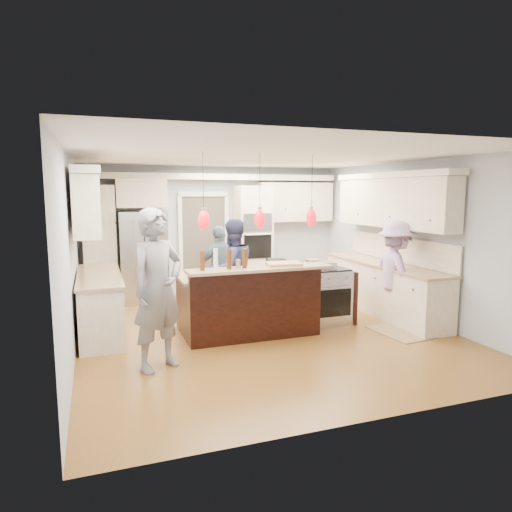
{
  "coord_description": "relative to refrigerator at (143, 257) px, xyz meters",
  "views": [
    {
      "loc": [
        -2.43,
        -6.49,
        2.17
      ],
      "look_at": [
        0.0,
        0.35,
        1.15
      ],
      "focal_mm": 32.0,
      "sensor_mm": 36.0,
      "label": 1
    }
  ],
  "objects": [
    {
      "name": "ground_plane",
      "position": [
        1.55,
        -2.64,
        -0.9
      ],
      "size": [
        6.0,
        6.0,
        0.0
      ],
      "primitive_type": "plane",
      "color": "olive",
      "rests_on": "ground"
    },
    {
      "name": "room_shell",
      "position": [
        1.55,
        -2.64,
        0.92
      ],
      "size": [
        5.54,
        6.04,
        2.72
      ],
      "color": "#B2BCC6",
      "rests_on": "ground"
    },
    {
      "name": "refrigerator",
      "position": [
        0.0,
        0.0,
        0.0
      ],
      "size": [
        0.9,
        0.7,
        1.8
      ],
      "primitive_type": "cube",
      "color": "#B7B7BC",
      "rests_on": "ground"
    },
    {
      "name": "oven_column",
      "position": [
        2.3,
        0.03,
        0.25
      ],
      "size": [
        0.72,
        0.69,
        2.3
      ],
      "color": "#F5E2C6",
      "rests_on": "ground"
    },
    {
      "name": "back_upper_cabinets",
      "position": [
        0.8,
        0.12,
        0.77
      ],
      "size": [
        5.3,
        0.61,
        2.54
      ],
      "color": "#F5E2C6",
      "rests_on": "ground"
    },
    {
      "name": "right_counter_run",
      "position": [
        3.99,
        -2.34,
        0.16
      ],
      "size": [
        0.64,
        3.1,
        2.51
      ],
      "color": "#F5E2C6",
      "rests_on": "ground"
    },
    {
      "name": "left_cabinets",
      "position": [
        -0.89,
        -1.84,
        0.16
      ],
      "size": [
        0.64,
        2.3,
        2.51
      ],
      "color": "#F5E2C6",
      "rests_on": "ground"
    },
    {
      "name": "kitchen_island",
      "position": [
        1.3,
        -2.57,
        -0.41
      ],
      "size": [
        2.1,
        1.46,
        1.12
      ],
      "color": "black",
      "rests_on": "ground"
    },
    {
      "name": "island_range",
      "position": [
        2.71,
        -2.49,
        -0.44
      ],
      "size": [
        0.82,
        0.71,
        0.92
      ],
      "color": "#B7B7BC",
      "rests_on": "ground"
    },
    {
      "name": "pendant_lights",
      "position": [
        1.3,
        -3.15,
        0.9
      ],
      "size": [
        1.75,
        0.15,
        1.03
      ],
      "color": "black",
      "rests_on": "ground"
    },
    {
      "name": "person_bar_end",
      "position": [
        -0.19,
        -3.62,
        0.09
      ],
      "size": [
        0.86,
        0.77,
        1.99
      ],
      "primitive_type": "imported",
      "rotation": [
        0.0,
        0.0,
        0.52
      ],
      "color": "slate",
      "rests_on": "ground"
    },
    {
      "name": "person_far_left",
      "position": [
        1.3,
        -1.79,
        -0.04
      ],
      "size": [
        0.97,
        0.84,
        1.72
      ],
      "primitive_type": "imported",
      "rotation": [
        0.0,
        0.0,
        3.39
      ],
      "color": "#292D51",
      "rests_on": "ground"
    },
    {
      "name": "person_far_right",
      "position": [
        1.28,
        -1.08,
        -0.12
      ],
      "size": [
        0.98,
        0.59,
        1.56
      ],
      "primitive_type": "imported",
      "rotation": [
        0.0,
        0.0,
        3.38
      ],
      "color": "slate",
      "rests_on": "ground"
    },
    {
      "name": "person_range_side",
      "position": [
        3.8,
        -2.9,
        -0.05
      ],
      "size": [
        0.75,
        1.16,
        1.71
      ],
      "primitive_type": "imported",
      "rotation": [
        0.0,
        0.0,
        1.46
      ],
      "color": "#B08DBF",
      "rests_on": "ground"
    },
    {
      "name": "floor_rug",
      "position": [
        3.53,
        -3.42,
        -0.89
      ],
      "size": [
        0.72,
        0.98,
        0.01
      ],
      "primitive_type": "cube",
      "rotation": [
        0.0,
        0.0,
        0.09
      ],
      "color": "#967B52",
      "rests_on": "ground"
    },
    {
      "name": "water_bottle",
      "position": [
        0.67,
        -3.12,
        0.36
      ],
      "size": [
        0.09,
        0.09,
        0.28
      ],
      "primitive_type": "cylinder",
      "rotation": [
        0.0,
        0.0,
        0.43
      ],
      "color": "silver",
      "rests_on": "kitchen_island"
    },
    {
      "name": "beer_bottle_a",
      "position": [
        0.46,
        -3.18,
        0.35
      ],
      "size": [
        0.07,
        0.07,
        0.27
      ],
      "primitive_type": "cylinder",
      "rotation": [
        0.0,
        0.0,
        -0.13
      ],
      "color": "#44230C",
      "rests_on": "kitchen_island"
    },
    {
      "name": "beer_bottle_b",
      "position": [
        0.84,
        -3.19,
        0.36
      ],
      "size": [
        0.08,
        0.08,
        0.27
      ],
      "primitive_type": "cylinder",
      "rotation": [
        0.0,
        0.0,
        -0.18
      ],
      "color": "#44230C",
      "rests_on": "kitchen_island"
    },
    {
      "name": "beer_bottle_c",
      "position": [
        1.06,
        -3.18,
        0.36
      ],
      "size": [
        0.08,
        0.08,
        0.27
      ],
      "primitive_type": "cylinder",
      "rotation": [
        0.0,
        0.0,
        -0.22
      ],
      "color": "#44230C",
      "rests_on": "kitchen_island"
    },
    {
      "name": "drink_can",
      "position": [
        0.98,
        -3.16,
        0.28
      ],
      "size": [
        0.07,
        0.07,
        0.12
      ],
      "primitive_type": "cylinder",
      "rotation": [
        0.0,
        0.0,
        -0.12
      ],
      "color": "#B7B7BC",
      "rests_on": "kitchen_island"
    },
    {
      "name": "cutting_board",
      "position": [
        1.69,
        -3.11,
        0.24
      ],
      "size": [
        0.54,
        0.43,
        0.04
      ],
      "primitive_type": "cube",
      "rotation": [
        0.0,
        0.0,
        -0.17
      ],
      "color": "tan",
      "rests_on": "kitchen_island"
    },
    {
      "name": "pot_large",
      "position": [
        2.52,
        -2.38,
        0.09
      ],
      "size": [
        0.24,
        0.24,
        0.14
      ],
      "primitive_type": "cylinder",
      "color": "#B7B7BC",
      "rests_on": "island_range"
    },
    {
      "name": "pot_small",
      "position": [
        2.75,
        -2.58,
        0.08
      ],
      "size": [
        0.23,
        0.23,
        0.11
      ],
      "primitive_type": "cylinder",
      "color": "#B7B7BC",
      "rests_on": "island_range"
    }
  ]
}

